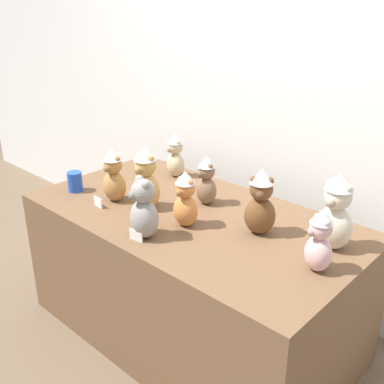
{
  "coord_description": "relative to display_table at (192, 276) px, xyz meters",
  "views": [
    {
      "loc": [
        1.42,
        -1.28,
        1.74
      ],
      "look_at": [
        0.0,
        0.25,
        0.84
      ],
      "focal_mm": 43.74,
      "sensor_mm": 36.0,
      "label": 1
    }
  ],
  "objects": [
    {
      "name": "ground_plane",
      "position": [
        0.0,
        -0.25,
        -0.36
      ],
      "size": [
        10.0,
        10.0,
        0.0
      ],
      "primitive_type": "plane",
      "color": "brown"
    },
    {
      "name": "wall_back",
      "position": [
        0.0,
        0.71,
        0.94
      ],
      "size": [
        7.0,
        0.08,
        2.6
      ],
      "primitive_type": "cube",
      "color": "white",
      "rests_on": "ground_plane"
    },
    {
      "name": "display_table",
      "position": [
        0.0,
        0.0,
        0.0
      ],
      "size": [
        1.69,
        0.91,
        0.72
      ],
      "primitive_type": "cube",
      "color": "brown",
      "rests_on": "ground_plane"
    },
    {
      "name": "teddy_bear_mocha",
      "position": [
        -0.03,
        0.15,
        0.49
      ],
      "size": [
        0.13,
        0.12,
        0.26
      ],
      "rotation": [
        0.0,
        0.0,
        -0.18
      ],
      "color": "#7F6047",
      "rests_on": "display_table"
    },
    {
      "name": "teddy_bear_ginger",
      "position": [
        0.06,
        -0.11,
        0.5
      ],
      "size": [
        0.13,
        0.11,
        0.27
      ],
      "rotation": [
        0.0,
        0.0,
        0.02
      ],
      "color": "#D17F3D",
      "rests_on": "display_table"
    },
    {
      "name": "teddy_bear_cream",
      "position": [
        0.66,
        0.17,
        0.53
      ],
      "size": [
        0.17,
        0.15,
        0.35
      ],
      "rotation": [
        0.0,
        0.0,
        -0.11
      ],
      "color": "beige",
      "rests_on": "display_table"
    },
    {
      "name": "teddy_bear_blush",
      "position": [
        0.7,
        -0.03,
        0.49
      ],
      "size": [
        0.15,
        0.15,
        0.27
      ],
      "rotation": [
        0.0,
        0.0,
        -0.51
      ],
      "color": "beige",
      "rests_on": "display_table"
    },
    {
      "name": "teddy_bear_ash",
      "position": [
        -0.0,
        -0.31,
        0.49
      ],
      "size": [
        0.18,
        0.16,
        0.29
      ],
      "rotation": [
        0.0,
        0.0,
        -0.29
      ],
      "color": "gray",
      "rests_on": "display_table"
    },
    {
      "name": "teddy_bear_honey",
      "position": [
        -0.22,
        -0.1,
        0.52
      ],
      "size": [
        0.16,
        0.14,
        0.33
      ],
      "rotation": [
        0.0,
        0.0,
        0.09
      ],
      "color": "tan",
      "rests_on": "display_table"
    },
    {
      "name": "teddy_bear_caramel",
      "position": [
        -0.41,
        -0.15,
        0.5
      ],
      "size": [
        0.14,
        0.13,
        0.29
      ],
      "rotation": [
        0.0,
        0.0,
        0.13
      ],
      "color": "#B27A42",
      "rests_on": "display_table"
    },
    {
      "name": "teddy_bear_sand",
      "position": [
        -0.43,
        0.32,
        0.49
      ],
      "size": [
        0.14,
        0.13,
        0.26
      ],
      "rotation": [
        0.0,
        0.0,
        -0.28
      ],
      "color": "#CCB78E",
      "rests_on": "display_table"
    },
    {
      "name": "teddy_bear_chestnut",
      "position": [
        0.36,
        0.07,
        0.51
      ],
      "size": [
        0.18,
        0.18,
        0.31
      ],
      "rotation": [
        0.0,
        0.0,
        0.53
      ],
      "color": "brown",
      "rests_on": "display_table"
    },
    {
      "name": "party_cup_blue",
      "position": [
        -0.68,
        -0.22,
        0.42
      ],
      "size": [
        0.08,
        0.08,
        0.11
      ],
      "primitive_type": "cylinder",
      "color": "blue",
      "rests_on": "display_table"
    },
    {
      "name": "name_card_front_left",
      "position": [
        -0.41,
        -0.26,
        0.39
      ],
      "size": [
        0.07,
        0.02,
        0.05
      ],
      "primitive_type": "cube",
      "rotation": [
        0.0,
        0.0,
        -0.12
      ],
      "color": "white",
      "rests_on": "display_table"
    },
    {
      "name": "name_card_front_middle",
      "position": [
        -0.0,
        -0.37,
        0.39
      ],
      "size": [
        0.07,
        0.02,
        0.05
      ],
      "primitive_type": "cube",
      "rotation": [
        0.0,
        0.0,
        0.16
      ],
      "color": "white",
      "rests_on": "display_table"
    }
  ]
}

